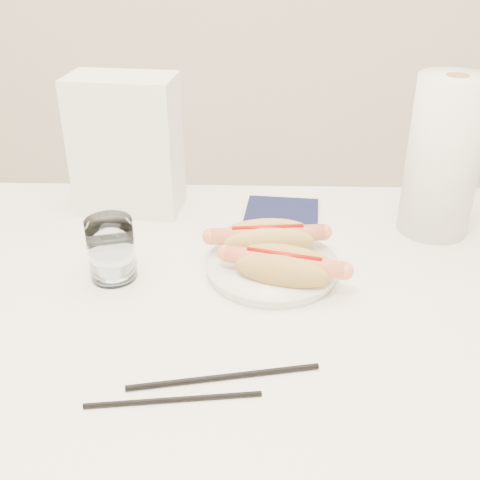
{
  "coord_description": "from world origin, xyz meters",
  "views": [
    {
      "loc": [
        0.1,
        -0.73,
        1.25
      ],
      "look_at": [
        0.07,
        0.04,
        0.82
      ],
      "focal_mm": 44.27,
      "sensor_mm": 36.0,
      "label": 1
    }
  ],
  "objects_px": {
    "hotdog_left": "(267,239)",
    "table": "(191,326)",
    "hotdog_right": "(284,266)",
    "napkin_box": "(127,145)",
    "paper_towel_roll": "(443,157)",
    "water_glass": "(111,249)",
    "plate": "(272,269)"
  },
  "relations": [
    {
      "from": "paper_towel_roll",
      "to": "water_glass",
      "type": "bearing_deg",
      "value": -161.95
    },
    {
      "from": "hotdog_left",
      "to": "napkin_box",
      "type": "bearing_deg",
      "value": 137.24
    },
    {
      "from": "table",
      "to": "plate",
      "type": "relative_size",
      "value": 5.97
    },
    {
      "from": "table",
      "to": "water_glass",
      "type": "height_order",
      "value": "water_glass"
    },
    {
      "from": "water_glass",
      "to": "napkin_box",
      "type": "relative_size",
      "value": 0.39
    },
    {
      "from": "hotdog_left",
      "to": "hotdog_right",
      "type": "xyz_separation_m",
      "value": [
        0.02,
        -0.08,
        -0.0
      ]
    },
    {
      "from": "plate",
      "to": "water_glass",
      "type": "height_order",
      "value": "water_glass"
    },
    {
      "from": "hotdog_left",
      "to": "napkin_box",
      "type": "height_order",
      "value": "napkin_box"
    },
    {
      "from": "table",
      "to": "hotdog_right",
      "type": "relative_size",
      "value": 6.67
    },
    {
      "from": "paper_towel_roll",
      "to": "napkin_box",
      "type": "bearing_deg",
      "value": 172.44
    },
    {
      "from": "table",
      "to": "napkin_box",
      "type": "relative_size",
      "value": 4.76
    },
    {
      "from": "plate",
      "to": "hotdog_left",
      "type": "bearing_deg",
      "value": 100.97
    },
    {
      "from": "hotdog_right",
      "to": "paper_towel_roll",
      "type": "bearing_deg",
      "value": 51.03
    },
    {
      "from": "plate",
      "to": "hotdog_left",
      "type": "xyz_separation_m",
      "value": [
        -0.01,
        0.04,
        0.03
      ]
    },
    {
      "from": "plate",
      "to": "hotdog_right",
      "type": "bearing_deg",
      "value": -70.25
    },
    {
      "from": "table",
      "to": "napkin_box",
      "type": "height_order",
      "value": "napkin_box"
    },
    {
      "from": "table",
      "to": "water_glass",
      "type": "xyz_separation_m",
      "value": [
        -0.12,
        0.04,
        0.11
      ]
    },
    {
      "from": "hotdog_left",
      "to": "napkin_box",
      "type": "relative_size",
      "value": 0.73
    },
    {
      "from": "hotdog_right",
      "to": "plate",
      "type": "bearing_deg",
      "value": 124.55
    },
    {
      "from": "table",
      "to": "hotdog_left",
      "type": "distance_m",
      "value": 0.18
    },
    {
      "from": "table",
      "to": "hotdog_right",
      "type": "xyz_separation_m",
      "value": [
        0.14,
        0.02,
        0.1
      ]
    },
    {
      "from": "plate",
      "to": "paper_towel_roll",
      "type": "relative_size",
      "value": 0.73
    },
    {
      "from": "plate",
      "to": "water_glass",
      "type": "distance_m",
      "value": 0.25
    },
    {
      "from": "napkin_box",
      "to": "paper_towel_roll",
      "type": "height_order",
      "value": "paper_towel_roll"
    },
    {
      "from": "table",
      "to": "paper_towel_roll",
      "type": "xyz_separation_m",
      "value": [
        0.41,
        0.22,
        0.2
      ]
    },
    {
      "from": "hotdog_right",
      "to": "water_glass",
      "type": "bearing_deg",
      "value": -170.78
    },
    {
      "from": "napkin_box",
      "to": "paper_towel_roll",
      "type": "bearing_deg",
      "value": -1.32
    },
    {
      "from": "hotdog_left",
      "to": "table",
      "type": "bearing_deg",
      "value": -145.42
    },
    {
      "from": "table",
      "to": "water_glass",
      "type": "relative_size",
      "value": 12.14
    },
    {
      "from": "hotdog_right",
      "to": "paper_towel_roll",
      "type": "height_order",
      "value": "paper_towel_roll"
    },
    {
      "from": "water_glass",
      "to": "paper_towel_roll",
      "type": "height_order",
      "value": "paper_towel_roll"
    },
    {
      "from": "plate",
      "to": "hotdog_left",
      "type": "height_order",
      "value": "hotdog_left"
    }
  ]
}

